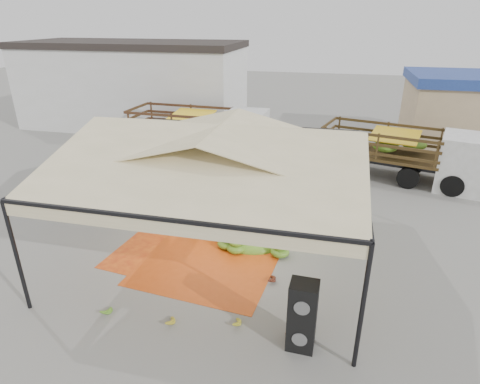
% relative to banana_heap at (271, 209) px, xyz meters
% --- Properties ---
extents(ground, '(90.00, 90.00, 0.00)m').
position_rel_banana_heap_xyz_m(ground, '(-1.24, -1.82, -0.64)').
color(ground, slate).
rests_on(ground, ground).
extents(canopy_tent, '(8.10, 8.10, 4.00)m').
position_rel_banana_heap_xyz_m(canopy_tent, '(-1.24, -1.82, 2.66)').
color(canopy_tent, black).
rests_on(canopy_tent, ground).
extents(building_white, '(14.30, 6.30, 5.40)m').
position_rel_banana_heap_xyz_m(building_white, '(-11.24, 12.18, 2.07)').
color(building_white, silver).
rests_on(building_white, ground).
extents(building_tan, '(6.30, 5.30, 4.10)m').
position_rel_banana_heap_xyz_m(building_tan, '(8.76, 11.18, 1.44)').
color(building_tan, tan).
rests_on(building_tan, ground).
extents(tarp_left, '(4.47, 4.30, 0.01)m').
position_rel_banana_heap_xyz_m(tarp_left, '(-2.39, -2.21, -0.63)').
color(tarp_left, orange).
rests_on(tarp_left, ground).
extents(tarp_right, '(4.28, 4.46, 0.01)m').
position_rel_banana_heap_xyz_m(tarp_right, '(-1.39, -2.64, -0.63)').
color(tarp_right, '#CB4A13').
rests_on(tarp_right, ground).
extents(banana_heap, '(7.09, 6.36, 1.28)m').
position_rel_banana_heap_xyz_m(banana_heap, '(0.00, 0.00, 0.00)').
color(banana_heap, '#357418').
rests_on(banana_heap, ground).
extents(hand_yellow_a, '(0.47, 0.39, 0.21)m').
position_rel_banana_heap_xyz_m(hand_yellow_a, '(-0.03, -5.19, -0.53)').
color(hand_yellow_a, '#AE9422').
rests_on(hand_yellow_a, ground).
extents(hand_yellow_b, '(0.47, 0.39, 0.21)m').
position_rel_banana_heap_xyz_m(hand_yellow_b, '(-1.60, -5.52, -0.53)').
color(hand_yellow_b, '#BD8E25').
rests_on(hand_yellow_b, ground).
extents(hand_red_a, '(0.49, 0.41, 0.21)m').
position_rel_banana_heap_xyz_m(hand_red_a, '(1.23, -5.19, -0.53)').
color(hand_red_a, '#521B12').
rests_on(hand_red_a, ground).
extents(hand_red_b, '(0.52, 0.43, 0.23)m').
position_rel_banana_heap_xyz_m(hand_red_b, '(0.50, -3.29, -0.52)').
color(hand_red_b, '#531B13').
rests_on(hand_red_b, ground).
extents(hand_green, '(0.55, 0.50, 0.20)m').
position_rel_banana_heap_xyz_m(hand_green, '(-3.28, -5.52, -0.54)').
color(hand_green, '#3F7217').
rests_on(hand_green, ground).
extents(hanging_bunches, '(3.24, 0.24, 0.20)m').
position_rel_banana_heap_xyz_m(hanging_bunches, '(1.35, -1.55, 1.98)').
color(hanging_bunches, '#44831B').
rests_on(hanging_bunches, ground).
extents(speaker_stack, '(0.63, 0.56, 1.69)m').
position_rel_banana_heap_xyz_m(speaker_stack, '(1.59, -5.52, 0.20)').
color(speaker_stack, black).
rests_on(speaker_stack, ground).
extents(banana_leaves, '(0.96, 1.36, 3.70)m').
position_rel_banana_heap_xyz_m(banana_leaves, '(-2.37, -0.16, -0.64)').
color(banana_leaves, '#2A6D1D').
rests_on(banana_leaves, ground).
extents(vendor, '(0.71, 0.50, 1.85)m').
position_rel_banana_heap_xyz_m(vendor, '(0.17, 3.64, 0.29)').
color(vendor, gray).
rests_on(vendor, ground).
extents(truck_left, '(7.26, 2.84, 2.45)m').
position_rel_banana_heap_xyz_m(truck_left, '(-4.77, 7.04, 0.87)').
color(truck_left, '#472517').
rests_on(truck_left, ground).
extents(truck_right, '(7.13, 3.99, 2.32)m').
position_rel_banana_heap_xyz_m(truck_right, '(5.17, 5.74, 0.79)').
color(truck_right, '#453217').
rests_on(truck_right, ground).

